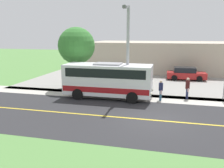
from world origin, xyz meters
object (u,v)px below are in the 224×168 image
at_px(tree_curbside, 76,46).
at_px(shuttle_bus_front, 108,79).
at_px(street_light_pole, 128,48).
at_px(pedestrian_waiting, 161,90).
at_px(parked_car_near, 186,74).
at_px(commercial_building, 168,56).
at_px(pedestrian_with_bags, 188,88).

bearing_deg(tree_curbside, shuttle_bus_front, 53.46).
height_order(shuttle_bus_front, street_light_pole, street_light_pole).
xyz_separation_m(pedestrian_waiting, parked_car_near, (-9.64, 2.48, -0.19)).
bearing_deg(parked_car_near, shuttle_bus_front, -34.65).
relative_size(street_light_pole, commercial_building, 0.33).
bearing_deg(commercial_building, shuttle_bus_front, -15.53).
distance_m(street_light_pole, parked_car_near, 11.37).
distance_m(shuttle_bus_front, pedestrian_with_bags, 6.54).
bearing_deg(commercial_building, parked_car_near, 16.65).
xyz_separation_m(shuttle_bus_front, pedestrian_waiting, (-0.19, 4.32, -0.72)).
bearing_deg(pedestrian_with_bags, tree_curbside, -99.79).
relative_size(shuttle_bus_front, pedestrian_with_bags, 4.12).
distance_m(pedestrian_with_bags, street_light_pole, 5.84).
xyz_separation_m(shuttle_bus_front, pedestrian_with_bags, (-1.10, 6.41, -0.64)).
bearing_deg(pedestrian_waiting, tree_curbside, -108.11).
bearing_deg(tree_curbside, street_light_pole, 64.97).
height_order(pedestrian_with_bags, pedestrian_waiting, pedestrian_with_bags).
distance_m(parked_car_near, commercial_building, 7.47).
bearing_deg(commercial_building, pedestrian_with_bags, 6.24).
height_order(tree_curbside, commercial_building, tree_curbside).
bearing_deg(shuttle_bus_front, commercial_building, 164.47).
relative_size(street_light_pole, parked_car_near, 1.66).
xyz_separation_m(pedestrian_waiting, tree_curbside, (-2.68, -8.19, 3.24)).
bearing_deg(tree_curbside, parked_car_near, 123.12).
bearing_deg(pedestrian_waiting, pedestrian_with_bags, 113.29).
xyz_separation_m(shuttle_bus_front, parked_car_near, (-9.83, 6.79, -0.91)).
bearing_deg(street_light_pole, commercial_building, 169.24).
height_order(parked_car_near, tree_curbside, tree_curbside).
distance_m(pedestrian_with_bags, commercial_building, 15.91).
bearing_deg(tree_curbside, pedestrian_with_bags, 80.21).
height_order(pedestrian_with_bags, tree_curbside, tree_curbside).
bearing_deg(parked_car_near, tree_curbside, -56.88).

